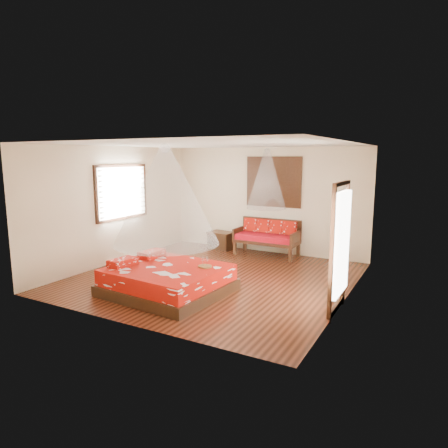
{
  "coord_description": "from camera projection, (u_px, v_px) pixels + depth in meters",
  "views": [
    {
      "loc": [
        4.14,
        -7.13,
        2.55
      ],
      "look_at": [
        0.15,
        0.15,
        1.15
      ],
      "focal_mm": 32.0,
      "sensor_mm": 36.0,
      "label": 1
    }
  ],
  "objects": [
    {
      "name": "mosquito_net_daybed",
      "position": [
        267.0,
        179.0,
        10.05
      ],
      "size": [
        1.0,
        1.0,
        1.5
      ],
      "primitive_type": "cone",
      "color": "white",
      "rests_on": "ceiling"
    },
    {
      "name": "shutter_panel",
      "position": [
        274.0,
        182.0,
        10.47
      ],
      "size": [
        1.52,
        0.06,
        1.32
      ],
      "color": "black",
      "rests_on": "wall_back"
    },
    {
      "name": "mosquito_net_main",
      "position": [
        166.0,
        196.0,
        7.29
      ],
      "size": [
        1.96,
        1.96,
        1.8
      ],
      "primitive_type": "cone",
      "color": "white",
      "rests_on": "ceiling"
    },
    {
      "name": "window_left",
      "position": [
        122.0,
        192.0,
        9.72
      ],
      "size": [
        0.1,
        1.74,
        1.34
      ],
      "color": "black",
      "rests_on": "wall_left"
    },
    {
      "name": "room",
      "position": [
        214.0,
        213.0,
        8.32
      ],
      "size": [
        5.54,
        5.54,
        2.84
      ],
      "color": "black",
      "rests_on": "ground"
    },
    {
      "name": "daybed",
      "position": [
        268.0,
        236.0,
        10.41
      ],
      "size": [
        1.65,
        0.73,
        0.94
      ],
      "color": "black",
      "rests_on": "floor"
    },
    {
      "name": "glazed_door",
      "position": [
        339.0,
        248.0,
        6.56
      ],
      "size": [
        0.08,
        1.02,
        2.16
      ],
      "color": "black",
      "rests_on": "floor"
    },
    {
      "name": "storage_chest",
      "position": [
        221.0,
        240.0,
        11.19
      ],
      "size": [
        0.74,
        0.57,
        0.48
      ],
      "rotation": [
        0.0,
        0.0,
        -0.1
      ],
      "color": "black",
      "rests_on": "floor"
    },
    {
      "name": "bed",
      "position": [
        167.0,
        280.0,
        7.56
      ],
      "size": [
        2.22,
        2.04,
        0.64
      ],
      "rotation": [
        0.0,
        0.0,
        -0.07
      ],
      "color": "black",
      "rests_on": "floor"
    },
    {
      "name": "wine_tray",
      "position": [
        205.0,
        264.0,
        7.49
      ],
      "size": [
        0.26,
        0.26,
        0.21
      ],
      "rotation": [
        0.0,
        0.0,
        0.41
      ],
      "color": "brown",
      "rests_on": "bed"
    }
  ]
}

